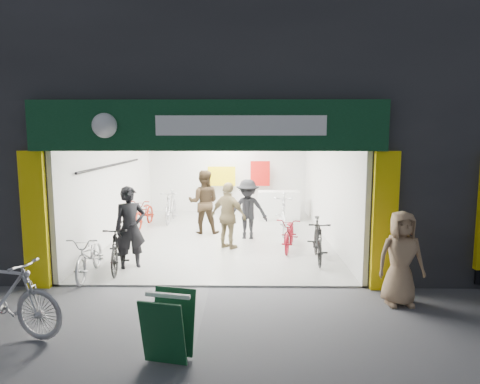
{
  "coord_description": "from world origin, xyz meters",
  "views": [
    {
      "loc": [
        0.7,
        -7.83,
        2.88
      ],
      "look_at": [
        0.56,
        1.5,
        1.64
      ],
      "focal_mm": 32.0,
      "sensor_mm": 36.0,
      "label": 1
    }
  ],
  "objects_px": {
    "parked_bike": "(3,296)",
    "pedestrian_near": "(401,258)",
    "bike_left_front": "(90,255)",
    "bike_right_front": "(318,240)",
    "sandwich_board": "(168,326)"
  },
  "relations": [
    {
      "from": "parked_bike",
      "to": "pedestrian_near",
      "type": "relative_size",
      "value": 1.21
    },
    {
      "from": "bike_left_front",
      "to": "bike_right_front",
      "type": "height_order",
      "value": "bike_right_front"
    },
    {
      "from": "bike_right_front",
      "to": "sandwich_board",
      "type": "xyz_separation_m",
      "value": [
        -2.63,
        -4.4,
        -0.02
      ]
    },
    {
      "from": "bike_right_front",
      "to": "bike_left_front",
      "type": "bearing_deg",
      "value": -162.6
    },
    {
      "from": "bike_left_front",
      "to": "pedestrian_near",
      "type": "relative_size",
      "value": 1.04
    },
    {
      "from": "bike_right_front",
      "to": "pedestrian_near",
      "type": "relative_size",
      "value": 1.03
    },
    {
      "from": "bike_right_front",
      "to": "pedestrian_near",
      "type": "distance_m",
      "value": 2.69
    },
    {
      "from": "parked_bike",
      "to": "pedestrian_near",
      "type": "distance_m",
      "value": 6.25
    },
    {
      "from": "bike_right_front",
      "to": "sandwich_board",
      "type": "bearing_deg",
      "value": -116.4
    },
    {
      "from": "parked_bike",
      "to": "bike_right_front",
      "type": "bearing_deg",
      "value": -40.2
    },
    {
      "from": "bike_left_front",
      "to": "pedestrian_near",
      "type": "height_order",
      "value": "pedestrian_near"
    },
    {
      "from": "parked_bike",
      "to": "sandwich_board",
      "type": "height_order",
      "value": "parked_bike"
    },
    {
      "from": "pedestrian_near",
      "to": "sandwich_board",
      "type": "height_order",
      "value": "pedestrian_near"
    },
    {
      "from": "bike_right_front",
      "to": "parked_bike",
      "type": "distance_m",
      "value": 6.34
    },
    {
      "from": "parked_bike",
      "to": "pedestrian_near",
      "type": "xyz_separation_m",
      "value": [
        6.12,
        1.24,
        0.22
      ]
    }
  ]
}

